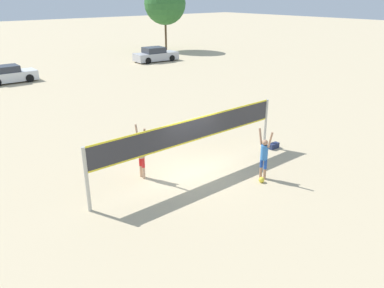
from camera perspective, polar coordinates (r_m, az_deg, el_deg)
The scene contains 9 objects.
ground_plane at distance 15.21m, azimuth -0.00°, elevation -4.44°, with size 200.00×200.00×0.00m, color #C6B28C.
volleyball_net at distance 14.55m, azimuth -0.00°, elevation 1.38°, with size 9.00×0.13×2.31m.
player_spiker at distance 14.61m, azimuth 10.94°, elevation -1.46°, with size 0.28×0.69×2.02m.
player_blocker at distance 14.51m, azimuth -7.74°, elevation -1.09°, with size 0.28×0.71×2.15m.
volleyball at distance 14.69m, azimuth 10.54°, elevation -5.38°, with size 0.22×0.22×0.22m.
gear_bag at distance 17.96m, azimuth 12.34°, elevation -0.26°, with size 0.54×0.25×0.25m.
parked_car_near at distance 34.25m, azimuth -26.04°, elevation 9.45°, with size 4.04×1.92×1.39m.
parked_car_far at distance 41.18m, azimuth -5.59°, elevation 13.35°, with size 4.81×2.32×1.50m.
tree_left_cluster at distance 48.98m, azimuth -4.14°, elevation 20.58°, with size 5.08×5.08×8.18m.
Camera 1 is at (-8.70, -10.48, 6.76)m, focal length 35.00 mm.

